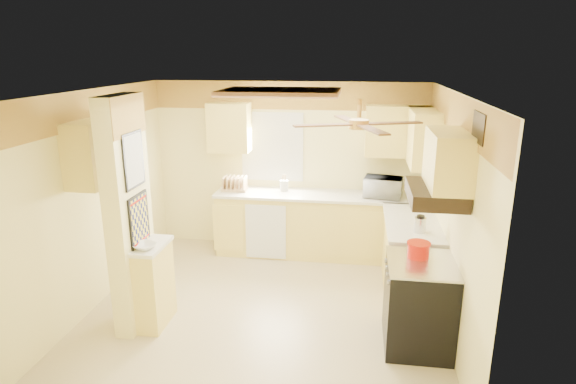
% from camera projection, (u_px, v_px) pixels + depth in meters
% --- Properties ---
extents(floor, '(4.00, 4.00, 0.00)m').
position_uv_depth(floor, '(266.00, 305.00, 5.72)').
color(floor, '#CAB88B').
rests_on(floor, ground).
extents(ceiling, '(4.00, 4.00, 0.00)m').
position_uv_depth(ceiling, '(263.00, 92.00, 5.02)').
color(ceiling, white).
rests_on(ceiling, wall_back).
extents(wall_back, '(4.00, 0.00, 4.00)m').
position_uv_depth(wall_back, '(289.00, 167.00, 7.18)').
color(wall_back, '#FFF09B').
rests_on(wall_back, floor).
extents(wall_front, '(4.00, 0.00, 4.00)m').
position_uv_depth(wall_front, '(217.00, 283.00, 3.57)').
color(wall_front, '#FFF09B').
rests_on(wall_front, floor).
extents(wall_left, '(0.00, 3.80, 3.80)m').
position_uv_depth(wall_left, '(98.00, 198.00, 5.65)').
color(wall_left, '#FFF09B').
rests_on(wall_left, floor).
extents(wall_right, '(0.00, 3.80, 3.80)m').
position_uv_depth(wall_right, '(450.00, 214.00, 5.10)').
color(wall_right, '#FFF09B').
rests_on(wall_right, floor).
extents(wallpaper_border, '(4.00, 0.02, 0.40)m').
position_uv_depth(wallpaper_border, '(289.00, 96.00, 6.87)').
color(wallpaper_border, gold).
rests_on(wallpaper_border, wall_back).
extents(partition_column, '(0.20, 0.70, 2.50)m').
position_uv_depth(partition_column, '(129.00, 216.00, 5.04)').
color(partition_column, '#FFF09B').
rests_on(partition_column, floor).
extents(partition_ledge, '(0.25, 0.55, 0.90)m').
position_uv_depth(partition_ledge, '(155.00, 286.00, 5.23)').
color(partition_ledge, '#EDD863').
rests_on(partition_ledge, floor).
extents(ledge_top, '(0.28, 0.58, 0.04)m').
position_uv_depth(ledge_top, '(151.00, 246.00, 5.10)').
color(ledge_top, white).
rests_on(ledge_top, partition_ledge).
extents(lower_cabinets_back, '(3.00, 0.60, 0.90)m').
position_uv_depth(lower_cabinets_back, '(320.00, 226.00, 7.05)').
color(lower_cabinets_back, '#EDD863').
rests_on(lower_cabinets_back, floor).
extents(lower_cabinets_right, '(0.60, 1.40, 0.90)m').
position_uv_depth(lower_cabinets_right, '(410.00, 258.00, 5.93)').
color(lower_cabinets_right, '#EDD863').
rests_on(lower_cabinets_right, floor).
extents(countertop_back, '(3.04, 0.64, 0.04)m').
position_uv_depth(countertop_back, '(320.00, 195.00, 6.91)').
color(countertop_back, white).
rests_on(countertop_back, lower_cabinets_back).
extents(countertop_right, '(0.64, 1.44, 0.04)m').
position_uv_depth(countertop_right, '(412.00, 222.00, 5.80)').
color(countertop_right, white).
rests_on(countertop_right, lower_cabinets_right).
extents(dishwasher_panel, '(0.58, 0.02, 0.80)m').
position_uv_depth(dishwasher_panel, '(266.00, 232.00, 6.86)').
color(dishwasher_panel, white).
rests_on(dishwasher_panel, lower_cabinets_back).
extents(window, '(0.92, 0.02, 1.02)m').
position_uv_depth(window, '(272.00, 147.00, 7.12)').
color(window, white).
rests_on(window, wall_back).
extents(upper_cab_back_left, '(0.60, 0.35, 0.70)m').
position_uv_depth(upper_cab_back_left, '(229.00, 127.00, 6.96)').
color(upper_cab_back_left, '#EDD863').
rests_on(upper_cab_back_left, wall_back).
extents(upper_cab_back_right, '(0.90, 0.35, 0.70)m').
position_uv_depth(upper_cab_back_right, '(398.00, 131.00, 6.63)').
color(upper_cab_back_right, '#EDD863').
rests_on(upper_cab_back_right, wall_back).
extents(upper_cab_right, '(0.35, 1.00, 0.70)m').
position_uv_depth(upper_cab_right, '(423.00, 137.00, 6.14)').
color(upper_cab_right, '#EDD863').
rests_on(upper_cab_right, wall_right).
extents(upper_cab_left_wall, '(0.35, 0.75, 0.70)m').
position_uv_depth(upper_cab_left_wall, '(95.00, 152.00, 5.22)').
color(upper_cab_left_wall, '#EDD863').
rests_on(upper_cab_left_wall, wall_left).
extents(upper_cab_over_stove, '(0.35, 0.76, 0.52)m').
position_uv_depth(upper_cab_over_stove, '(448.00, 160.00, 4.40)').
color(upper_cab_over_stove, '#EDD863').
rests_on(upper_cab_over_stove, wall_right).
extents(stove, '(0.68, 0.77, 0.92)m').
position_uv_depth(stove, '(419.00, 304.00, 4.84)').
color(stove, black).
rests_on(stove, floor).
extents(range_hood, '(0.50, 0.76, 0.14)m').
position_uv_depth(range_hood, '(436.00, 194.00, 4.51)').
color(range_hood, black).
rests_on(range_hood, upper_cab_over_stove).
extents(poster_menu, '(0.02, 0.42, 0.57)m').
position_uv_depth(poster_menu, '(134.00, 160.00, 4.85)').
color(poster_menu, black).
rests_on(poster_menu, partition_column).
extents(poster_nashville, '(0.02, 0.42, 0.57)m').
position_uv_depth(poster_nashville, '(139.00, 221.00, 5.04)').
color(poster_nashville, black).
rests_on(poster_nashville, partition_column).
extents(ceiling_light_panel, '(1.35, 0.95, 0.06)m').
position_uv_depth(ceiling_light_panel, '(281.00, 92.00, 5.50)').
color(ceiling_light_panel, brown).
rests_on(ceiling_light_panel, ceiling).
extents(ceiling_fan, '(1.15, 1.15, 0.26)m').
position_uv_depth(ceiling_fan, '(359.00, 123.00, 4.28)').
color(ceiling_fan, gold).
rests_on(ceiling_fan, ceiling).
extents(vent_grate, '(0.02, 0.40, 0.25)m').
position_uv_depth(vent_grate, '(479.00, 128.00, 3.95)').
color(vent_grate, black).
rests_on(vent_grate, wall_right).
extents(microwave, '(0.56, 0.43, 0.28)m').
position_uv_depth(microwave, '(383.00, 187.00, 6.72)').
color(microwave, white).
rests_on(microwave, countertop_back).
extents(bowl, '(0.29, 0.29, 0.06)m').
position_uv_depth(bowl, '(144.00, 246.00, 4.97)').
color(bowl, white).
rests_on(bowl, ledge_top).
extents(dutch_oven, '(0.23, 0.23, 0.16)m').
position_uv_depth(dutch_oven, '(418.00, 250.00, 4.82)').
color(dutch_oven, red).
rests_on(dutch_oven, stove).
extents(kettle, '(0.13, 0.13, 0.20)m').
position_uv_depth(kettle, '(420.00, 224.00, 5.41)').
color(kettle, silver).
rests_on(kettle, countertop_right).
extents(dish_rack, '(0.37, 0.29, 0.21)m').
position_uv_depth(dish_rack, '(235.00, 185.00, 7.07)').
color(dish_rack, tan).
rests_on(dish_rack, countertop_back).
extents(utensil_crock, '(0.12, 0.12, 0.25)m').
position_uv_depth(utensil_crock, '(284.00, 185.00, 7.04)').
color(utensil_crock, white).
rests_on(utensil_crock, countertop_back).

